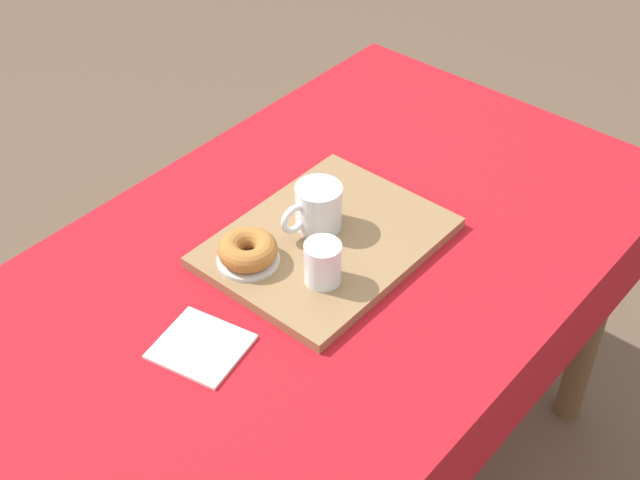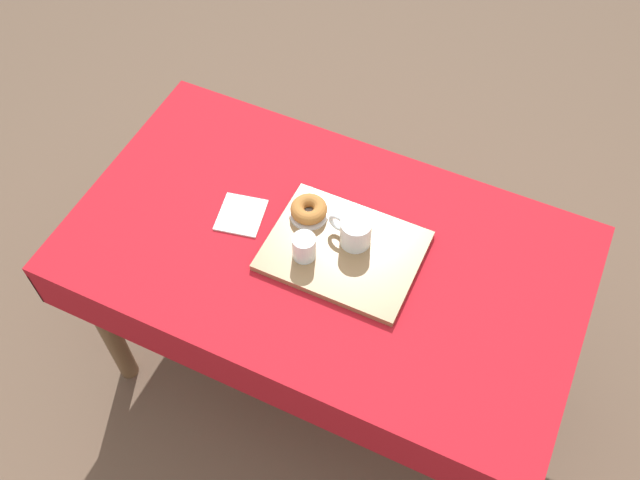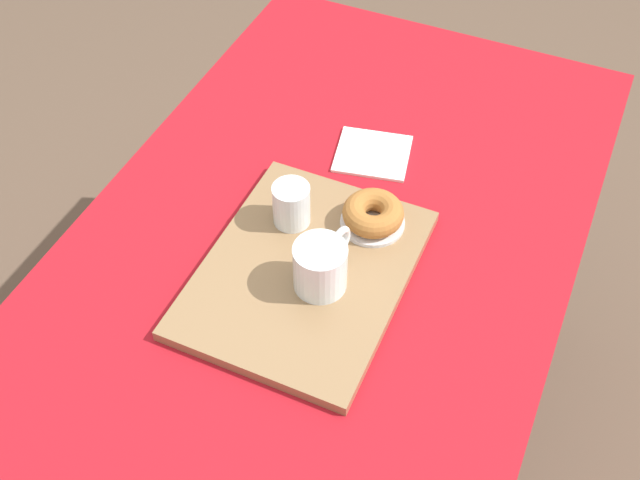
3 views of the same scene
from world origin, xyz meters
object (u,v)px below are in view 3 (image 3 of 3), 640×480
Objects in this scene: dining_table at (316,287)px; sugar_donut_left at (373,213)px; donut_plate_left at (372,222)px; paper_napkin at (375,154)px; serving_tray at (305,273)px; water_glass_near at (291,206)px; tea_mug_left at (321,267)px.

dining_table is 0.18m from sugar_donut_left.
donut_plate_left is 0.81× the size of paper_napkin.
donut_plate_left is at bearing 19.63° from paper_napkin.
donut_plate_left is at bearing 155.03° from serving_tray.
water_glass_near reaches higher than donut_plate_left.
sugar_donut_left reaches higher than paper_napkin.
serving_tray is 3.77× the size of donut_plate_left.
serving_tray is (0.05, 0.01, 0.11)m from dining_table.
sugar_donut_left is at bearing 169.58° from tea_mug_left.
tea_mug_left is at bearing 65.62° from serving_tray.
water_glass_near is 0.14m from sugar_donut_left.
paper_napkin is (-0.32, -0.00, -0.01)m from serving_tray.
sugar_donut_left is at bearing 139.35° from dining_table.
donut_plate_left reaches higher than serving_tray.
dining_table is 0.16m from donut_plate_left.
paper_napkin is at bearing -173.69° from tea_mug_left.
sugar_donut_left is (0.00, 0.00, 0.02)m from donut_plate_left.
dining_table is at bearing -173.21° from serving_tray.
water_glass_near reaches higher than serving_tray.
water_glass_near is at bearing -136.13° from tea_mug_left.
tea_mug_left is 1.24× the size of sugar_donut_left.
donut_plate_left is at bearing 0.00° from sugar_donut_left.
dining_table is 3.46× the size of serving_tray.
water_glass_near reaches higher than sugar_donut_left.
water_glass_near is at bearing -69.71° from sugar_donut_left.
dining_table is 0.28m from paper_napkin.
donut_plate_left is (-0.14, 0.06, 0.01)m from serving_tray.
water_glass_near is 0.70× the size of donut_plate_left.
paper_napkin is at bearing -160.37° from sugar_donut_left.
paper_napkin is (-0.34, -0.04, -0.06)m from tea_mug_left.
paper_napkin is (-0.18, -0.07, -0.02)m from donut_plate_left.
water_glass_near reaches higher than dining_table.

